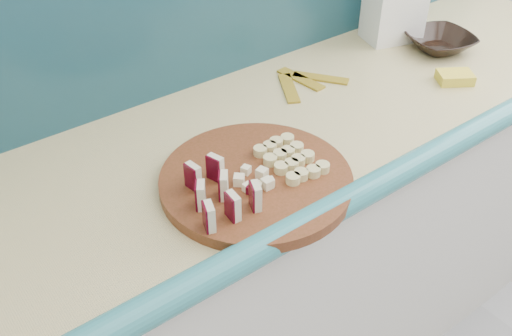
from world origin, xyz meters
name	(u,v)px	position (x,y,z in m)	size (l,w,h in m)	color
kitchen_counter	(282,254)	(0.10, 1.50, 0.46)	(2.20, 0.63, 0.91)	silver
cutting_board	(256,181)	(-0.11, 1.35, 0.92)	(0.39, 0.39, 0.02)	#49280F
apple_wedges	(218,192)	(-0.21, 1.33, 0.96)	(0.12, 0.16, 0.05)	beige
apple_chunks	(246,176)	(-0.13, 1.35, 0.94)	(0.05, 0.06, 0.02)	beige
banana_slices	(290,158)	(-0.02, 1.35, 0.94)	(0.11, 0.15, 0.02)	#D5C782
brown_bowl	(440,42)	(0.70, 1.53, 0.93)	(0.19, 0.19, 0.05)	black
sponge	(455,77)	(0.57, 1.38, 0.92)	(0.09, 0.06, 0.03)	yellow
banana_peel	(304,82)	(0.25, 1.62, 0.91)	(0.21, 0.17, 0.01)	#B49322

